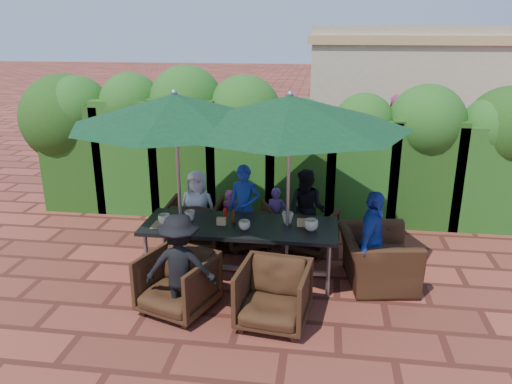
# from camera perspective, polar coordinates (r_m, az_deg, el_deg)

# --- Properties ---
(ground) EXTENTS (80.00, 80.00, 0.00)m
(ground) POSITION_cam_1_polar(r_m,az_deg,el_deg) (6.87, -0.23, -9.18)
(ground) COLOR brown
(ground) RESTS_ON ground
(dining_table) EXTENTS (2.51, 0.90, 0.75)m
(dining_table) POSITION_cam_1_polar(r_m,az_deg,el_deg) (6.48, -1.86, -4.34)
(dining_table) COLOR black
(dining_table) RESTS_ON ground
(umbrella_left) EXTENTS (2.63, 2.63, 2.46)m
(umbrella_left) POSITION_cam_1_polar(r_m,az_deg,el_deg) (6.26, -9.25, 9.28)
(umbrella_left) COLOR gray
(umbrella_left) RESTS_ON ground
(umbrella_right) EXTENTS (2.93, 2.93, 2.46)m
(umbrella_right) POSITION_cam_1_polar(r_m,az_deg,el_deg) (6.04, 3.88, 9.16)
(umbrella_right) COLOR gray
(umbrella_right) RESTS_ON ground
(chair_far_left) EXTENTS (0.80, 0.75, 0.79)m
(chair_far_left) POSITION_cam_1_polar(r_m,az_deg,el_deg) (7.59, -6.97, -3.25)
(chair_far_left) COLOR black
(chair_far_left) RESTS_ON ground
(chair_far_mid) EXTENTS (0.86, 0.84, 0.69)m
(chair_far_mid) POSITION_cam_1_polar(r_m,az_deg,el_deg) (7.54, -0.97, -3.68)
(chair_far_mid) COLOR black
(chair_far_mid) RESTS_ON ground
(chair_far_right) EXTENTS (0.85, 0.83, 0.69)m
(chair_far_right) POSITION_cam_1_polar(r_m,az_deg,el_deg) (7.45, 6.29, -4.10)
(chair_far_right) COLOR black
(chair_far_right) RESTS_ON ground
(chair_near_left) EXTENTS (0.95, 0.92, 0.78)m
(chair_near_left) POSITION_cam_1_polar(r_m,az_deg,el_deg) (5.93, -8.98, -9.93)
(chair_near_left) COLOR black
(chair_near_left) RESTS_ON ground
(chair_near_right) EXTENTS (0.84, 0.80, 0.78)m
(chair_near_right) POSITION_cam_1_polar(r_m,az_deg,el_deg) (5.62, 2.03, -11.38)
(chair_near_right) COLOR black
(chair_near_right) RESTS_ON ground
(chair_end_right) EXTENTS (0.83, 1.14, 0.92)m
(chair_end_right) POSITION_cam_1_polar(r_m,az_deg,el_deg) (6.62, 13.70, -6.45)
(chair_end_right) COLOR black
(chair_end_right) RESTS_ON ground
(adult_far_left) EXTENTS (0.61, 0.39, 1.17)m
(adult_far_left) POSITION_cam_1_polar(r_m,az_deg,el_deg) (7.53, -6.68, -1.88)
(adult_far_left) COLOR white
(adult_far_left) RESTS_ON ground
(adult_far_mid) EXTENTS (0.49, 0.41, 1.29)m
(adult_far_mid) POSITION_cam_1_polar(r_m,az_deg,el_deg) (7.32, -1.36, -1.85)
(adult_far_mid) COLOR #1D3EA2
(adult_far_mid) RESTS_ON ground
(adult_far_right) EXTENTS (0.66, 0.51, 1.21)m
(adult_far_right) POSITION_cam_1_polar(r_m,az_deg,el_deg) (7.40, 5.84, -2.06)
(adult_far_right) COLOR black
(adult_far_right) RESTS_ON ground
(adult_near_left) EXTENTS (0.83, 0.43, 1.25)m
(adult_near_left) POSITION_cam_1_polar(r_m,az_deg,el_deg) (5.69, -8.64, -8.51)
(adult_near_left) COLOR black
(adult_near_left) RESTS_ON ground
(adult_end_right) EXTENTS (0.61, 0.85, 1.30)m
(adult_end_right) POSITION_cam_1_polar(r_m,az_deg,el_deg) (6.35, 13.08, -5.58)
(adult_end_right) COLOR #1D3EA2
(adult_end_right) RESTS_ON ground
(child_left) EXTENTS (0.37, 0.34, 0.84)m
(child_left) POSITION_cam_1_polar(r_m,az_deg,el_deg) (7.62, -2.90, -2.87)
(child_left) COLOR #DD4E96
(child_left) RESTS_ON ground
(child_right) EXTENTS (0.35, 0.30, 0.89)m
(child_right) POSITION_cam_1_polar(r_m,az_deg,el_deg) (7.57, 2.29, -2.81)
(child_right) COLOR #6E4494
(child_right) RESTS_ON ground
(pedestrian_a) EXTENTS (1.64, 0.90, 1.66)m
(pedestrian_a) POSITION_cam_1_polar(r_m,az_deg,el_deg) (10.61, 10.28, 5.31)
(pedestrian_a) COLOR #238346
(pedestrian_a) RESTS_ON ground
(pedestrian_b) EXTENTS (1.01, 0.73, 1.91)m
(pedestrian_b) POSITION_cam_1_polar(r_m,az_deg,el_deg) (10.62, 15.49, 5.61)
(pedestrian_b) COLOR #DD4E96
(pedestrian_b) RESTS_ON ground
(pedestrian_c) EXTENTS (1.12, 0.64, 1.65)m
(pedestrian_c) POSITION_cam_1_polar(r_m,az_deg,el_deg) (10.78, 20.36, 4.62)
(pedestrian_c) COLOR #96979E
(pedestrian_c) RESTS_ON ground
(cup_a) EXTENTS (0.16, 0.16, 0.13)m
(cup_a) POSITION_cam_1_polar(r_m,az_deg,el_deg) (6.56, -10.43, -3.08)
(cup_a) COLOR beige
(cup_a) RESTS_ON dining_table
(cup_b) EXTENTS (0.14, 0.14, 0.13)m
(cup_b) POSITION_cam_1_polar(r_m,az_deg,el_deg) (6.63, -7.57, -2.67)
(cup_b) COLOR beige
(cup_b) RESTS_ON dining_table
(cup_c) EXTENTS (0.15, 0.15, 0.12)m
(cup_c) POSITION_cam_1_polar(r_m,az_deg,el_deg) (6.28, -1.33, -3.79)
(cup_c) COLOR beige
(cup_c) RESTS_ON dining_table
(cup_d) EXTENTS (0.15, 0.15, 0.14)m
(cup_d) POSITION_cam_1_polar(r_m,az_deg,el_deg) (6.49, 3.63, -2.96)
(cup_d) COLOR beige
(cup_d) RESTS_ON dining_table
(cup_e) EXTENTS (0.18, 0.18, 0.14)m
(cup_e) POSITION_cam_1_polar(r_m,az_deg,el_deg) (6.29, 6.33, -3.76)
(cup_e) COLOR beige
(cup_e) RESTS_ON dining_table
(ketchup_bottle) EXTENTS (0.04, 0.04, 0.17)m
(ketchup_bottle) POSITION_cam_1_polar(r_m,az_deg,el_deg) (6.55, -3.57, -2.61)
(ketchup_bottle) COLOR #B20C0A
(ketchup_bottle) RESTS_ON dining_table
(sauce_bottle) EXTENTS (0.04, 0.04, 0.17)m
(sauce_bottle) POSITION_cam_1_polar(r_m,az_deg,el_deg) (6.51, -2.58, -2.75)
(sauce_bottle) COLOR #4C230C
(sauce_bottle) RESTS_ON dining_table
(serving_tray) EXTENTS (0.35, 0.25, 0.02)m
(serving_tray) POSITION_cam_1_polar(r_m,az_deg,el_deg) (6.51, -10.22, -3.75)
(serving_tray) COLOR olive
(serving_tray) RESTS_ON dining_table
(number_block_left) EXTENTS (0.12, 0.06, 0.10)m
(number_block_left) POSITION_cam_1_polar(r_m,az_deg,el_deg) (6.44, -3.97, -3.34)
(number_block_left) COLOR tan
(number_block_left) RESTS_ON dining_table
(number_block_right) EXTENTS (0.12, 0.06, 0.10)m
(number_block_right) POSITION_cam_1_polar(r_m,az_deg,el_deg) (6.41, 5.26, -3.50)
(number_block_right) COLOR tan
(number_block_right) RESTS_ON dining_table
(hedge_wall) EXTENTS (9.10, 1.60, 2.58)m
(hedge_wall) POSITION_cam_1_polar(r_m,az_deg,el_deg) (8.62, 0.25, 6.11)
(hedge_wall) COLOR #19330E
(hedge_wall) RESTS_ON ground
(building) EXTENTS (6.20, 3.08, 3.20)m
(building) POSITION_cam_1_polar(r_m,az_deg,el_deg) (13.37, 19.61, 10.60)
(building) COLOR #C0B48F
(building) RESTS_ON ground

